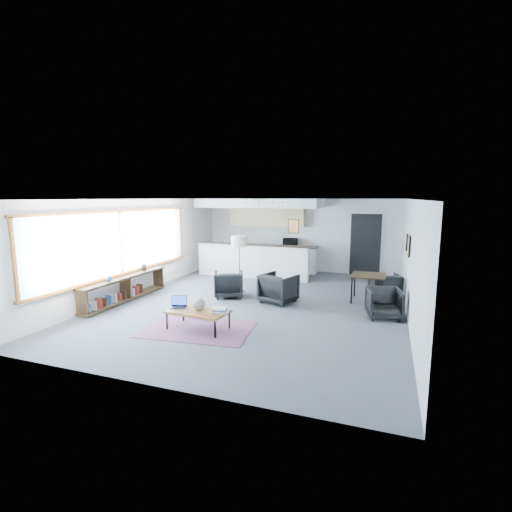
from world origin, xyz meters
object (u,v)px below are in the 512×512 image
(armchair_left, at_px, (229,283))
(book_stack, at_px, (220,310))
(coffee_table, at_px, (198,312))
(laptop, at_px, (179,304))
(microwave, at_px, (290,241))
(dining_chair_far, at_px, (385,287))
(ceramic_pot, at_px, (199,304))
(dining_chair_near, at_px, (384,304))
(dining_table, at_px, (368,277))
(armchair_right, at_px, (278,287))
(floor_lamp, at_px, (239,243))

(armchair_left, bearing_deg, book_stack, 86.47)
(coffee_table, relative_size, armchair_left, 1.66)
(laptop, height_order, microwave, microwave)
(book_stack, height_order, dining_chair_far, dining_chair_far)
(ceramic_pot, height_order, book_stack, ceramic_pot)
(armchair_left, bearing_deg, dining_chair_near, 150.03)
(microwave, bearing_deg, dining_table, -54.65)
(armchair_right, height_order, floor_lamp, floor_lamp)
(floor_lamp, xyz_separation_m, dining_table, (3.49, 0.14, -0.74))
(coffee_table, height_order, armchair_left, armchair_left)
(dining_chair_far, bearing_deg, coffee_table, 30.12)
(dining_chair_near, bearing_deg, dining_chair_far, 77.21)
(dining_chair_far, bearing_deg, laptop, 25.64)
(dining_chair_far, bearing_deg, ceramic_pot, 30.17)
(coffee_table, bearing_deg, dining_chair_far, 51.34)
(ceramic_pot, bearing_deg, laptop, 172.07)
(armchair_left, height_order, dining_table, armchair_left)
(ceramic_pot, distance_m, dining_chair_near, 4.05)
(dining_table, bearing_deg, microwave, 132.66)
(armchair_right, relative_size, dining_chair_far, 1.29)
(ceramic_pot, distance_m, dining_chair_far, 5.09)
(dining_table, relative_size, dining_chair_far, 1.33)
(coffee_table, xyz_separation_m, armchair_right, (0.98, 2.43, 0.04))
(book_stack, relative_size, floor_lamp, 0.24)
(coffee_table, distance_m, armchair_left, 2.52)
(armchair_right, bearing_deg, dining_table, -139.54)
(microwave, bearing_deg, floor_lamp, -108.40)
(ceramic_pot, bearing_deg, microwave, 87.98)
(book_stack, height_order, floor_lamp, floor_lamp)
(floor_lamp, relative_size, dining_chair_near, 2.56)
(armchair_left, bearing_deg, dining_table, 169.43)
(armchair_left, distance_m, dining_table, 3.63)
(ceramic_pot, relative_size, dining_table, 0.30)
(laptop, bearing_deg, floor_lamp, 68.37)
(floor_lamp, bearing_deg, microwave, 78.91)
(dining_table, distance_m, dining_chair_near, 1.36)
(laptop, distance_m, dining_table, 4.83)
(armchair_left, distance_m, floor_lamp, 1.20)
(dining_table, relative_size, microwave, 1.68)
(laptop, bearing_deg, dining_chair_far, 22.46)
(dining_table, bearing_deg, armchair_left, -166.98)
(laptop, height_order, ceramic_pot, ceramic_pot)
(ceramic_pot, bearing_deg, floor_lamp, 97.43)
(coffee_table, xyz_separation_m, ceramic_pot, (0.02, 0.02, 0.16))
(armchair_left, xyz_separation_m, dining_chair_far, (3.94, 1.22, -0.07))
(microwave, bearing_deg, ceramic_pot, -99.33)
(book_stack, xyz_separation_m, microwave, (-0.22, 6.38, 0.66))
(laptop, distance_m, armchair_right, 2.76)
(laptop, bearing_deg, dining_table, 22.13)
(book_stack, height_order, armchair_right, armchair_right)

